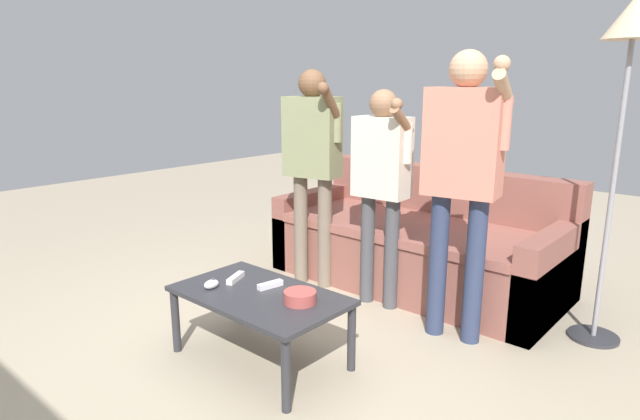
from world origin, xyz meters
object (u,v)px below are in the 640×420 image
Objects in this scene: game_remote_wand_near at (271,285)px; game_remote_wand_far at (236,278)px; floor_lamp at (631,52)px; couch at (419,244)px; snack_bowl at (300,297)px; game_remote_nunchuk at (211,284)px; player_left at (312,153)px; player_right at (462,164)px; player_center at (381,173)px; coffee_table at (260,301)px.

game_remote_wand_near and game_remote_wand_far have the same top height.
couch is at bearing 174.65° from floor_lamp.
snack_bowl is at bearing -9.46° from game_remote_wand_near.
player_left is at bearing 104.80° from game_remote_nunchuk.
player_right is 10.88× the size of game_remote_wand_near.
couch is 1.09× the size of floor_lamp.
game_remote_wand_far is at bearing -136.92° from floor_lamp.
player_center is at bearing -161.23° from floor_lamp.
player_left is (-0.56, -0.55, 0.68)m from couch.
floor_lamp is (1.25, -0.12, 1.32)m from couch.
couch reaches higher than coffee_table.
game_remote_nunchuk is 2.49m from floor_lamp.
floor_lamp is (1.28, 1.45, 1.27)m from coffee_table.
game_remote_wand_near is at bearing 14.31° from game_remote_wand_far.
game_remote_nunchuk is at bearing -98.81° from couch.
floor_lamp is 1.01m from player_right.
game_remote_wand_far is (-0.88, -0.89, -0.62)m from player_right.
game_remote_nunchuk is at bearing -75.20° from player_left.
coffee_table is 0.57× the size of player_right.
player_right is 10.28× the size of game_remote_wand_far.
snack_bowl is 1.04× the size of game_remote_wand_far.
game_remote_nunchuk is (-0.48, -0.18, -0.01)m from snack_bowl.
player_left reaches higher than player_center.
player_right reaches higher than snack_bowl.
game_remote_wand_near is at bearing 43.88° from game_remote_nunchuk.
couch is at bearing 89.18° from coffee_table.
couch is 1.56m from game_remote_wand_far.
game_remote_wand_near reaches higher than coffee_table.
snack_bowl is 1.87× the size of game_remote_nunchuk.
couch is at bearing 88.62° from game_remote_wand_near.
game_remote_wand_far is (0.01, 0.16, -0.01)m from game_remote_nunchuk.
game_remote_nunchuk is 1.28m from player_center.
coffee_table is 0.49× the size of floor_lamp.
game_remote_nunchuk is 0.05× the size of player_right.
player_center is (0.04, 1.03, 0.55)m from coffee_table.
coffee_table is at bearing -124.78° from player_right.
couch is at bearing 134.02° from player_right.
player_center reaches higher than game_remote_nunchuk.
game_remote_wand_far is (-0.48, -0.01, -0.01)m from snack_bowl.
player_center is (0.28, 1.15, 0.48)m from game_remote_nunchuk.
game_remote_nunchuk reaches higher than coffee_table.
player_center is at bearing -88.10° from couch.
coffee_table is 1.17m from player_center.
player_right is at bearing 51.78° from game_remote_wand_near.
game_remote_nunchuk is (-0.24, -0.13, 0.07)m from coffee_table.
player_center reaches higher than couch.
coffee_table is 0.60× the size of player_left.
game_remote_nunchuk is 0.56× the size of game_remote_wand_far.
player_center is 9.47× the size of game_remote_wand_near.
player_right is at bearing -9.79° from player_center.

